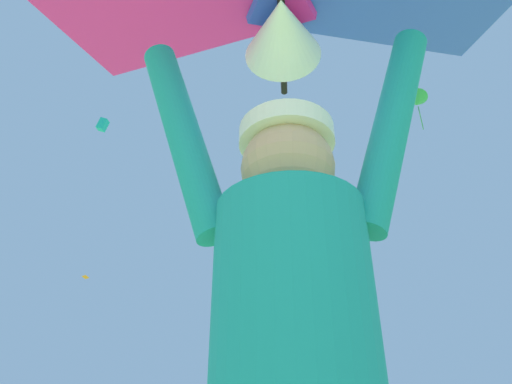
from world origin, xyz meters
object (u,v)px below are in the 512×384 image
object	(u,v)px
distant_kite_green_far_center	(417,101)
distant_kite_teal_high_left	(103,125)
distant_kite_orange_low_right	(86,277)
distant_kite_blue_mid_left	(244,15)
distant_kite_yellow_overhead_distant	(348,292)
distant_kite_orange_low_left	(225,381)

from	to	relation	value
distant_kite_green_far_center	distant_kite_teal_high_left	world-z (taller)	distant_kite_green_far_center
distant_kite_teal_high_left	distant_kite_orange_low_right	size ratio (longest dim) A/B	1.60
distant_kite_blue_mid_left	distant_kite_green_far_center	bearing A→B (deg)	21.91
distant_kite_yellow_overhead_distant	distant_kite_orange_low_left	bearing A→B (deg)	-127.84
distant_kite_teal_high_left	distant_kite_orange_low_right	bearing A→B (deg)	105.49
distant_kite_orange_low_right	distant_kite_blue_mid_left	bearing A→B (deg)	-57.47
distant_kite_teal_high_left	distant_kite_orange_low_left	world-z (taller)	distant_kite_teal_high_left
distant_kite_green_far_center	distant_kite_orange_low_right	distance (m)	26.07
distant_kite_green_far_center	distant_kite_orange_low_right	bearing A→B (deg)	147.05
distant_kite_yellow_overhead_distant	distant_kite_orange_low_left	xyz separation A→B (m)	(-8.92, -11.48, -8.34)
distant_kite_green_far_center	distant_kite_orange_low_left	xyz separation A→B (m)	(-10.51, 3.01, -14.65)
distant_kite_green_far_center	distant_kite_blue_mid_left	size ratio (longest dim) A/B	2.89
distant_kite_green_far_center	distant_kite_teal_high_left	distance (m)	18.01
distant_kite_green_far_center	distant_kite_blue_mid_left	distance (m)	10.91
distant_kite_teal_high_left	distant_kite_orange_low_left	size ratio (longest dim) A/B	0.31
distant_kite_orange_low_left	distant_kite_green_far_center	bearing A→B (deg)	-15.96
distant_kite_orange_low_left	distant_kite_blue_mid_left	bearing A→B (deg)	-85.57
distant_kite_orange_low_right	distant_kite_teal_high_left	bearing A→B (deg)	-74.51
distant_kite_yellow_overhead_distant	distant_kite_orange_low_left	distance (m)	16.76
distant_kite_green_far_center	distant_kite_orange_low_right	world-z (taller)	distant_kite_green_far_center
distant_kite_orange_low_right	distant_kite_orange_low_left	bearing A→B (deg)	-44.98
distant_kite_blue_mid_left	distant_kite_orange_low_right	world-z (taller)	distant_kite_blue_mid_left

